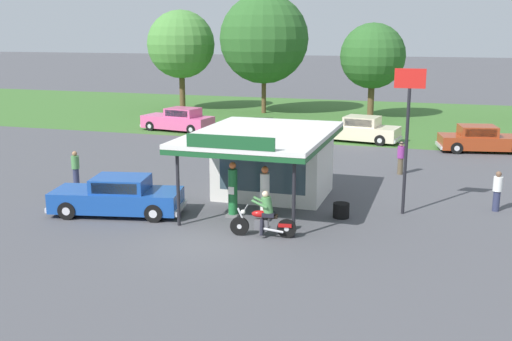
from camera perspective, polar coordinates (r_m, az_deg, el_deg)
name	(u,v)px	position (r m, az deg, el deg)	size (l,w,h in m)	color
ground_plane	(208,238)	(20.16, -4.55, -6.39)	(300.00, 300.00, 0.00)	#4C4C51
grass_verge_strip	(349,117)	(48.61, 8.79, 4.97)	(120.00, 24.00, 0.01)	#3D6B2D
service_station_kiosk	(271,157)	(24.49, 1.42, 1.29)	(5.05, 7.24, 3.37)	silver
gas_pump_nearside	(233,192)	(22.16, -2.20, -2.01)	(0.44, 0.44, 2.06)	slate
gas_pump_offside	(265,195)	(21.80, 0.84, -2.35)	(0.44, 0.44, 1.98)	slate
motorcycle_with_rider	(264,218)	(20.06, 0.77, -4.48)	(2.21, 0.71, 1.58)	black
featured_classic_sedan	(118,197)	(23.09, -12.91, -2.44)	(5.15, 2.70, 1.44)	#19479E
parked_car_back_row_right	(482,140)	(36.59, 20.54, 2.73)	(5.24, 2.80, 1.47)	#993819
parked_car_back_row_left	(179,120)	(41.80, -7.31, 4.72)	(5.26, 2.60, 1.59)	#E55993
parked_car_back_row_far_right	(357,130)	(38.01, 9.53, 3.79)	(5.57, 2.74, 1.57)	beige
parked_car_back_row_centre_right	(258,132)	(37.02, 0.17, 3.67)	(5.41, 2.88, 1.43)	black
bystander_leaning_by_kiosk	(401,157)	(29.54, 13.49, 1.24)	(0.34, 0.34, 1.57)	brown
bystander_admiring_sedan	(76,168)	(27.67, -16.64, 0.24)	(0.34, 0.34, 1.57)	#2D3351
bystander_strolling_foreground	(497,190)	(24.60, 21.79, -1.75)	(0.34, 0.34, 1.55)	#2D3351
tree_oak_centre	(262,41)	(50.52, 0.54, 12.11)	(7.25, 7.25, 9.68)	brown
tree_oak_right	(373,56)	(48.32, 10.94, 10.54)	(5.04, 5.04, 7.32)	brown
tree_oak_distant_spare	(183,46)	(52.96, -6.88, 11.60)	(5.73, 5.73, 8.44)	brown
roadside_pole_sign	(408,118)	(22.63, 14.13, 4.86)	(1.10, 0.12, 5.38)	black
spare_tire_stack	(341,210)	(22.42, 8.03, -3.74)	(0.60, 0.60, 0.54)	black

